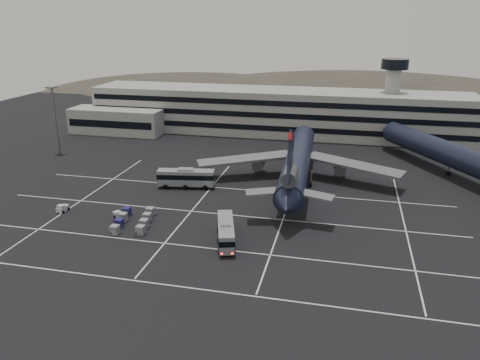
% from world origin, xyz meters
% --- Properties ---
extents(ground, '(260.00, 260.00, 0.00)m').
position_xyz_m(ground, '(0.00, 0.00, 0.00)').
color(ground, black).
rests_on(ground, ground).
extents(lane_markings, '(90.00, 55.62, 0.01)m').
position_xyz_m(lane_markings, '(0.95, 0.72, 0.01)').
color(lane_markings, silver).
rests_on(lane_markings, ground).
extents(terminal, '(125.00, 26.00, 24.00)m').
position_xyz_m(terminal, '(-2.95, 71.14, 6.93)').
color(terminal, gray).
rests_on(terminal, ground).
extents(hills, '(352.00, 180.00, 44.00)m').
position_xyz_m(hills, '(17.99, 170.00, -12.07)').
color(hills, '#38332B').
rests_on(hills, ground).
extents(lightpole_left, '(2.40, 2.40, 18.28)m').
position_xyz_m(lightpole_left, '(-55.00, 35.00, 11.82)').
color(lightpole_left, slate).
rests_on(lightpole_left, ground).
extents(trijet_main, '(47.41, 57.63, 18.08)m').
position_xyz_m(trijet_main, '(12.22, 24.63, 5.25)').
color(trijet_main, black).
rests_on(trijet_main, ground).
extents(trijet_far, '(35.32, 52.43, 18.08)m').
position_xyz_m(trijet_far, '(47.31, 37.69, 5.43)').
color(trijet_far, black).
rests_on(trijet_far, ground).
extents(bus_near, '(5.68, 11.50, 3.96)m').
position_xyz_m(bus_near, '(3.99, -7.39, 2.17)').
color(bus_near, gray).
rests_on(bus_near, ground).
extents(bus_far, '(12.83, 4.94, 4.43)m').
position_xyz_m(bus_far, '(-11.39, 16.55, 2.42)').
color(bus_far, gray).
rests_on(bus_far, ground).
extents(tug_a, '(1.58, 2.49, 1.54)m').
position_xyz_m(tug_a, '(-30.37, -1.87, 0.68)').
color(tug_a, '#B7B7B2').
rests_on(tug_a, ground).
extents(tug_b, '(2.79, 2.42, 1.54)m').
position_xyz_m(tug_b, '(-17.79, -2.40, 0.68)').
color(tug_b, '#B7B7B2').
rests_on(tug_b, ground).
extents(uld_cluster, '(8.11, 11.13, 1.67)m').
position_xyz_m(uld_cluster, '(-14.28, -4.29, 0.81)').
color(uld_cluster, '#2D2D30').
rests_on(uld_cluster, ground).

